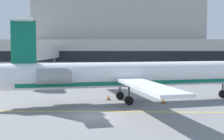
{
  "coord_description": "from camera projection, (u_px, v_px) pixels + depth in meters",
  "views": [
    {
      "loc": [
        2.17,
        -25.83,
        5.79
      ],
      "look_at": [
        1.2,
        13.22,
        3.0
      ],
      "focal_mm": 49.33,
      "sensor_mm": 36.0,
      "label": 1
    }
  ],
  "objects": [
    {
      "name": "ground",
      "position": [
        94.0,
        117.0,
        26.22
      ],
      "size": [
        120.0,
        120.0,
        0.11
      ],
      "color": "slate"
    },
    {
      "name": "terminal_building",
      "position": [
        95.0,
        43.0,
        72.16
      ],
      "size": [
        75.98,
        12.33,
        18.14
      ],
      "color": "#B7B2A8",
      "rests_on": "ground"
    },
    {
      "name": "jet_bridge_west",
      "position": [
        42.0,
        53.0,
        53.9
      ],
      "size": [
        2.4,
        22.83,
        6.31
      ],
      "color": "silver",
      "rests_on": "ground"
    },
    {
      "name": "regional_jet",
      "position": [
        132.0,
        75.0,
        32.98
      ],
      "size": [
        32.58,
        25.29,
        8.59
      ],
      "color": "white",
      "rests_on": "ground"
    },
    {
      "name": "baggage_tug",
      "position": [
        202.0,
        77.0,
        52.18
      ],
      "size": [
        3.88,
        3.74,
        1.81
      ],
      "color": "#E5B20C",
      "rests_on": "ground"
    },
    {
      "name": "pushback_tractor",
      "position": [
        15.0,
        81.0,
        46.12
      ],
      "size": [
        3.23,
        2.41,
        1.94
      ],
      "color": "#1E4CB2",
      "rests_on": "ground"
    },
    {
      "name": "fuel_tank",
      "position": [
        71.0,
        72.0,
        55.99
      ],
      "size": [
        6.15,
        2.9,
        2.57
      ],
      "color": "white",
      "rests_on": "ground"
    },
    {
      "name": "safety_cone_alpha",
      "position": [
        221.0,
        93.0,
        38.09
      ],
      "size": [
        0.47,
        0.47,
        0.55
      ],
      "color": "orange",
      "rests_on": "ground"
    },
    {
      "name": "safety_cone_bravo",
      "position": [
        163.0,
        101.0,
        32.46
      ],
      "size": [
        0.47,
        0.47,
        0.55
      ],
      "color": "orange",
      "rests_on": "ground"
    },
    {
      "name": "safety_cone_charlie",
      "position": [
        108.0,
        98.0,
        34.34
      ],
      "size": [
        0.47,
        0.47,
        0.55
      ],
      "color": "orange",
      "rests_on": "ground"
    }
  ]
}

